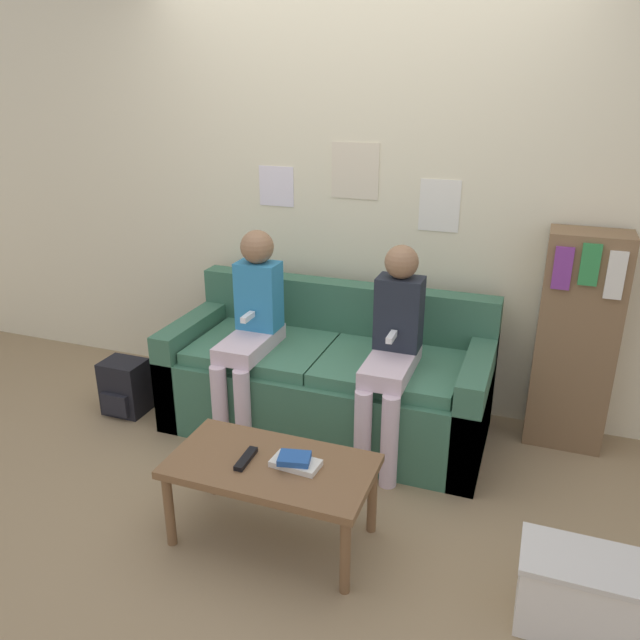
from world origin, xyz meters
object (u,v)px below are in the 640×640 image
(person_right, at_px, (392,346))
(person_left, at_px, (251,323))
(tv_remote, at_px, (246,459))
(bookshelf, at_px, (576,341))
(storage_box, at_px, (580,593))
(backpack, at_px, (125,387))
(coffee_table, at_px, (271,472))
(couch, at_px, (328,381))

(person_right, bearing_deg, person_left, 179.76)
(person_right, bearing_deg, tv_remote, -116.58)
(tv_remote, distance_m, bookshelf, 1.91)
(tv_remote, relative_size, storage_box, 0.38)
(storage_box, height_order, backpack, backpack)
(storage_box, xyz_separation_m, backpack, (-2.61, 0.79, 0.01))
(person_right, bearing_deg, bookshelf, 28.82)
(coffee_table, bearing_deg, couch, 95.51)
(coffee_table, height_order, person_right, person_right)
(coffee_table, height_order, backpack, coffee_table)
(storage_box, bearing_deg, person_left, 153.29)
(coffee_table, distance_m, bookshelf, 1.82)
(person_left, bearing_deg, tv_remote, -65.72)
(person_left, relative_size, backpack, 3.45)
(couch, xyz_separation_m, person_left, (-0.40, -0.18, 0.38))
(couch, distance_m, person_left, 0.58)
(storage_box, bearing_deg, backpack, 163.18)
(person_left, distance_m, bookshelf, 1.79)
(tv_remote, bearing_deg, person_left, 112.28)
(backpack, bearing_deg, bookshelf, 13.15)
(bookshelf, distance_m, storage_box, 1.46)
(bookshelf, height_order, backpack, bookshelf)
(backpack, bearing_deg, person_left, 7.14)
(couch, height_order, backpack, couch)
(bookshelf, relative_size, storage_box, 2.69)
(tv_remote, height_order, storage_box, tv_remote)
(couch, height_order, person_right, person_right)
(couch, relative_size, backpack, 5.41)
(bookshelf, bearing_deg, person_left, -164.02)
(person_right, distance_m, backpack, 1.73)
(person_left, distance_m, storage_box, 2.05)
(couch, xyz_separation_m, person_right, (0.42, -0.18, 0.37))
(coffee_table, height_order, bookshelf, bookshelf)
(coffee_table, bearing_deg, bookshelf, 47.37)
(backpack, bearing_deg, tv_remote, -31.71)
(bookshelf, bearing_deg, person_right, -151.18)
(bookshelf, bearing_deg, couch, -166.56)
(person_left, bearing_deg, bookshelf, 15.98)
(couch, distance_m, backpack, 1.27)
(backpack, bearing_deg, couch, 12.85)
(coffee_table, bearing_deg, person_right, 68.87)
(couch, relative_size, person_right, 1.58)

